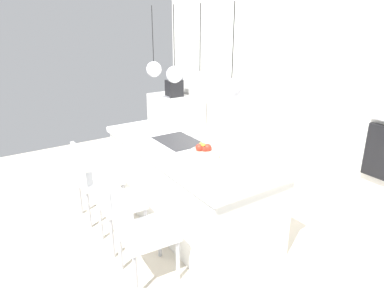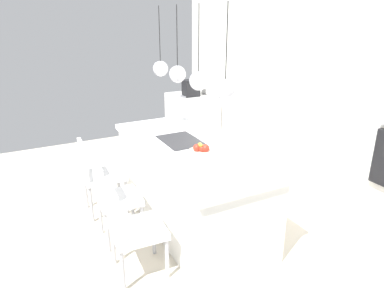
# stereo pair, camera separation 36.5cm
# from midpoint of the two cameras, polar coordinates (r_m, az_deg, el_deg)

# --- Properties ---
(floor) EXTENTS (6.60, 6.60, 0.00)m
(floor) POSITION_cam_midpoint_polar(r_m,az_deg,el_deg) (4.15, 1.92, -12.13)
(floor) COLOR beige
(floor) RESTS_ON ground
(back_wall) EXTENTS (6.00, 0.10, 2.60)m
(back_wall) POSITION_cam_midpoint_polar(r_m,az_deg,el_deg) (4.65, 20.36, 7.53)
(back_wall) COLOR silver
(back_wall) RESTS_ON ground
(kitchen_island) EXTENTS (2.27, 0.96, 0.91)m
(kitchen_island) POSITION_cam_midpoint_polar(r_m,az_deg,el_deg) (3.93, 2.00, -6.48)
(kitchen_island) COLOR white
(kitchen_island) RESTS_ON ground
(sink_basin) EXTENTS (0.56, 0.40, 0.02)m
(sink_basin) POSITION_cam_midpoint_polar(r_m,az_deg,el_deg) (3.89, 0.81, 0.45)
(sink_basin) COLOR #2D2D30
(sink_basin) RESTS_ON kitchen_island
(faucet) EXTENTS (0.02, 0.17, 0.22)m
(faucet) POSITION_cam_midpoint_polar(r_m,az_deg,el_deg) (3.95, 3.56, 2.94)
(faucet) COLOR silver
(faucet) RESTS_ON kitchen_island
(fruit_bowl) EXTENTS (0.30, 0.30, 0.16)m
(fruit_bowl) POSITION_cam_midpoint_polar(r_m,az_deg,el_deg) (3.44, 4.76, -1.39)
(fruit_bowl) COLOR beige
(fruit_bowl) RESTS_ON kitchen_island
(side_counter) EXTENTS (1.10, 0.60, 0.85)m
(side_counter) POSITION_cam_midpoint_polar(r_m,az_deg,el_deg) (6.48, 1.54, 4.06)
(side_counter) COLOR white
(side_counter) RESTS_ON ground
(coffee_machine) EXTENTS (0.20, 0.35, 0.38)m
(coffee_machine) POSITION_cam_midpoint_polar(r_m,az_deg,el_deg) (6.37, 1.51, 9.18)
(coffee_machine) COLOR black
(coffee_machine) RESTS_ON side_counter
(chair_near) EXTENTS (0.42, 0.48, 0.91)m
(chair_near) POSITION_cam_midpoint_polar(r_m,az_deg,el_deg) (4.14, -12.71, -4.67)
(chair_near) COLOR silver
(chair_near) RESTS_ON ground
(chair_middle) EXTENTS (0.43, 0.43, 0.89)m
(chair_middle) POSITION_cam_midpoint_polar(r_m,az_deg,el_deg) (3.60, -9.95, -8.45)
(chair_middle) COLOR silver
(chair_middle) RESTS_ON ground
(chair_far) EXTENTS (0.47, 0.48, 0.91)m
(chair_far) POSITION_cam_midpoint_polar(r_m,az_deg,el_deg) (3.13, -6.78, -13.20)
(chair_far) COLOR white
(chair_far) RESTS_ON ground
(pendant_light_left) EXTENTS (0.18, 0.18, 0.78)m
(pendant_light_left) POSITION_cam_midpoint_polar(r_m,az_deg,el_deg) (4.18, -2.62, 12.20)
(pendant_light_left) COLOR silver
(pendant_light_center_left) EXTENTS (0.18, 0.18, 0.78)m
(pendant_light_center_left) POSITION_cam_midpoint_polar(r_m,az_deg,el_deg) (3.76, 0.44, 11.34)
(pendant_light_center_left) COLOR silver
(pendant_light_center_right) EXTENTS (0.18, 0.18, 0.78)m
(pendant_light_center_right) POSITION_cam_midpoint_polar(r_m,az_deg,el_deg) (3.36, 4.23, 10.23)
(pendant_light_center_right) COLOR silver
(pendant_light_right) EXTENTS (0.18, 0.18, 0.78)m
(pendant_light_right) POSITION_cam_midpoint_polar(r_m,az_deg,el_deg) (2.97, 8.99, 8.76)
(pendant_light_right) COLOR silver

